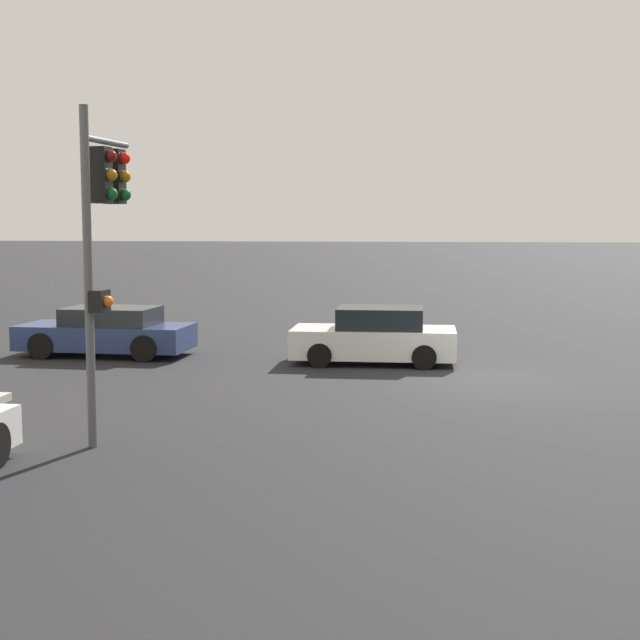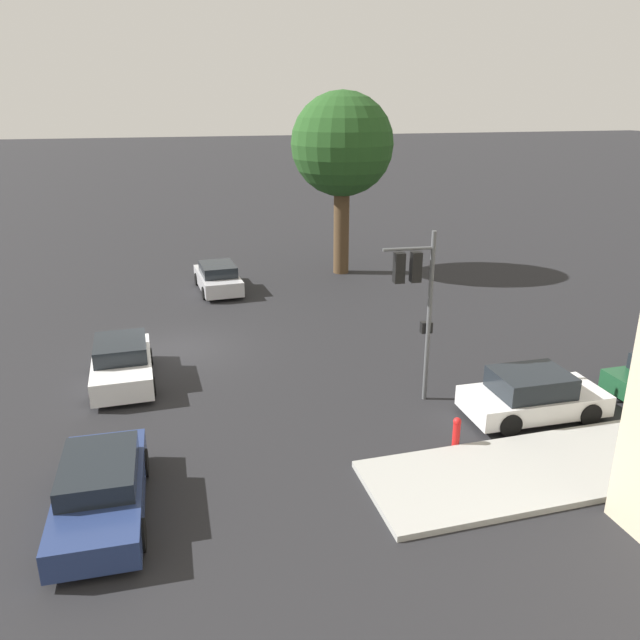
% 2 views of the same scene
% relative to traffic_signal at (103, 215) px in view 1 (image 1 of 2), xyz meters
% --- Properties ---
extents(ground_plane, '(300.00, 300.00, 0.00)m').
position_rel_traffic_signal_xyz_m(ground_plane, '(-6.21, -6.73, -3.71)').
color(ground_plane, black).
extents(traffic_signal, '(0.53, 1.72, 5.40)m').
position_rel_traffic_signal_xyz_m(traffic_signal, '(0.00, 0.00, 0.00)').
color(traffic_signal, '#515456').
rests_on(traffic_signal, ground_plane).
extents(crossing_car_0, '(4.19, 2.04, 1.44)m').
position_rel_traffic_signal_xyz_m(crossing_car_0, '(-3.82, -8.76, -3.03)').
color(crossing_car_0, silver).
rests_on(crossing_car_0, ground_plane).
extents(crossing_car_1, '(4.66, 2.11, 1.32)m').
position_rel_traffic_signal_xyz_m(crossing_car_1, '(3.47, -9.09, -3.07)').
color(crossing_car_1, navy).
rests_on(crossing_car_1, ground_plane).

